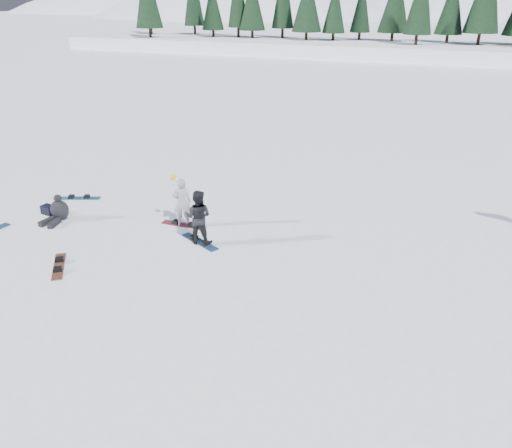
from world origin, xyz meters
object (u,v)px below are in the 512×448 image
at_px(snowboarder_man, 198,217).
at_px(gear_bag, 48,210).
at_px(snowboarder_woman, 182,202).
at_px(snowboard_loose_c, 79,198).
at_px(seated_rider, 58,211).
at_px(snowboard_loose_b, 59,266).

xyz_separation_m(snowboarder_man, gear_bag, (-5.71, -0.06, -0.67)).
height_order(snowboarder_woman, snowboarder_man, snowboarder_woman).
height_order(snowboarder_woman, snowboard_loose_c, snowboarder_woman).
xyz_separation_m(gear_bag, snowboard_loose_c, (-0.01, 1.51, -0.14)).
bearing_deg(gear_bag, seated_rider, -20.07).
bearing_deg(snowboarder_woman, snowboard_loose_b, 31.09).
relative_size(snowboarder_woman, snowboard_loose_b, 1.15).
height_order(seated_rider, snowboard_loose_c, seated_rider).
bearing_deg(snowboarder_man, snowboard_loose_c, -24.56).
relative_size(seated_rider, snowboard_loose_b, 0.70).
height_order(snowboarder_man, snowboard_loose_b, snowboarder_man).
height_order(snowboarder_woman, snowboard_loose_b, snowboarder_woman).
bearing_deg(gear_bag, snowboard_loose_b, -43.19).
bearing_deg(snowboard_loose_b, gear_bag, -171.23).
distance_m(snowboarder_man, snowboard_loose_c, 5.95).
xyz_separation_m(snowboarder_man, snowboard_loose_b, (-2.82, -2.77, -0.81)).
height_order(snowboarder_woman, gear_bag, snowboarder_woman).
relative_size(snowboarder_woman, gear_bag, 3.83).
distance_m(snowboarder_man, gear_bag, 5.75).
relative_size(snowboarder_man, snowboard_loose_c, 1.10).
xyz_separation_m(snowboarder_woman, snowboard_loose_b, (-1.77, -3.63, -0.79)).
relative_size(gear_bag, snowboard_loose_b, 0.30).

